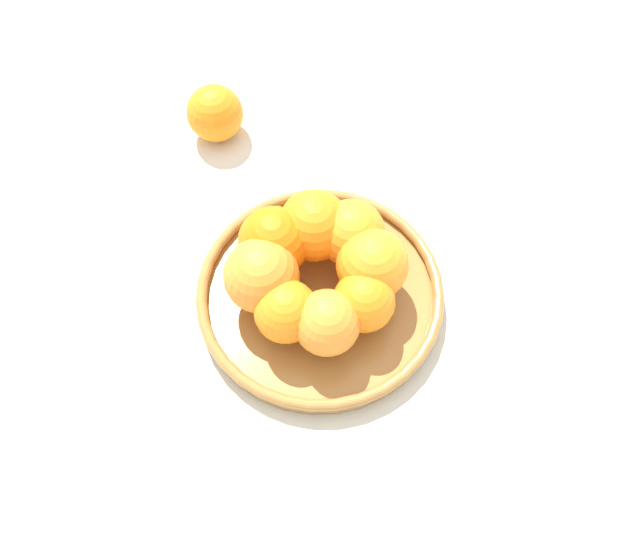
% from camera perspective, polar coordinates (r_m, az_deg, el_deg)
% --- Properties ---
extents(ground_plane, '(4.00, 4.00, 0.00)m').
position_cam_1_polar(ground_plane, '(0.74, 0.00, -2.57)').
color(ground_plane, silver).
extents(fruit_bowl, '(0.29, 0.29, 0.03)m').
position_cam_1_polar(fruit_bowl, '(0.73, 0.00, -2.05)').
color(fruit_bowl, '#A57238').
rests_on(fruit_bowl, ground_plane).
extents(orange_pile, '(0.20, 0.20, 0.08)m').
position_cam_1_polar(orange_pile, '(0.69, -0.43, 0.52)').
color(orange_pile, orange).
rests_on(orange_pile, fruit_bowl).
extents(stray_orange, '(0.08, 0.08, 0.08)m').
position_cam_1_polar(stray_orange, '(0.87, -9.58, 14.04)').
color(stray_orange, orange).
rests_on(stray_orange, ground_plane).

